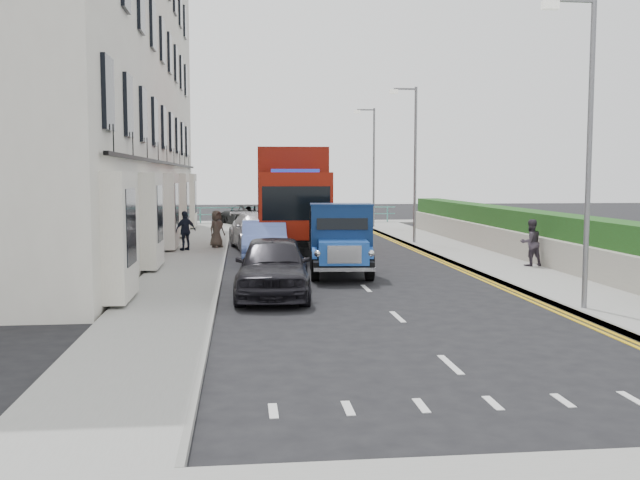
{
  "coord_description": "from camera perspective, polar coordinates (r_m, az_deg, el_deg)",
  "views": [
    {
      "loc": [
        -3.39,
        -17.17,
        3.1
      ],
      "look_at": [
        -1.33,
        1.51,
        1.4
      ],
      "focal_mm": 40.0,
      "sensor_mm": 36.0,
      "label": 1
    }
  ],
  "objects": [
    {
      "name": "ground",
      "position": [
        17.77,
        4.83,
        -4.9
      ],
      "size": [
        120.0,
        120.0,
        0.0
      ],
      "primitive_type": "plane",
      "color": "black",
      "rests_on": "ground"
    },
    {
      "name": "pavement_west",
      "position": [
        26.41,
        -10.17,
        -1.52
      ],
      "size": [
        2.4,
        38.0,
        0.12
      ],
      "primitive_type": "cube",
      "color": "gray",
      "rests_on": "ground"
    },
    {
      "name": "pavement_east",
      "position": [
        27.74,
        12.02,
        -1.24
      ],
      "size": [
        2.6,
        38.0,
        0.12
      ],
      "primitive_type": "cube",
      "color": "gray",
      "rests_on": "ground"
    },
    {
      "name": "promenade",
      "position": [
        46.39,
        -2.07,
        1.41
      ],
      "size": [
        30.0,
        2.5,
        0.12
      ],
      "primitive_type": "cube",
      "color": "gray",
      "rests_on": "ground"
    },
    {
      "name": "sea_plane",
      "position": [
        77.3,
        -3.76,
        2.86
      ],
      "size": [
        120.0,
        120.0,
        0.0
      ],
      "primitive_type": "plane",
      "color": "slate",
      "rests_on": "ground"
    },
    {
      "name": "terrace_west",
      "position": [
        31.04,
        -17.95,
        12.45
      ],
      "size": [
        6.31,
        30.2,
        14.25
      ],
      "color": "white",
      "rests_on": "ground"
    },
    {
      "name": "garden_east",
      "position": [
        28.32,
        15.72,
        0.52
      ],
      "size": [
        1.45,
        28.0,
        1.75
      ],
      "color": "#B2AD9E",
      "rests_on": "ground"
    },
    {
      "name": "seafront_railing",
      "position": [
        45.56,
        -2.0,
        2.0
      ],
      "size": [
        13.0,
        0.08,
        1.11
      ],
      "color": "#59B2A5",
      "rests_on": "ground"
    },
    {
      "name": "lamp_near",
      "position": [
        16.97,
        20.4,
        7.88
      ],
      "size": [
        1.23,
        0.18,
        7.0
      ],
      "color": "slate",
      "rests_on": "ground"
    },
    {
      "name": "lamp_mid",
      "position": [
        32.09,
        7.42,
        6.73
      ],
      "size": [
        1.23,
        0.18,
        7.0
      ],
      "color": "slate",
      "rests_on": "ground"
    },
    {
      "name": "lamp_far",
      "position": [
        41.87,
        4.16,
        6.39
      ],
      "size": [
        1.23,
        0.18,
        7.0
      ],
      "color": "slate",
      "rests_on": "ground"
    },
    {
      "name": "bedford_lorry",
      "position": [
        21.77,
        1.69,
        -0.31
      ],
      "size": [
        2.22,
        4.82,
        2.22
      ],
      "rotation": [
        0.0,
        0.0,
        -0.08
      ],
      "color": "black",
      "rests_on": "ground"
    },
    {
      "name": "red_lorry",
      "position": [
        29.79,
        -2.28,
        3.53
      ],
      "size": [
        2.98,
        8.15,
        4.22
      ],
      "rotation": [
        0.0,
        0.0,
        -0.03
      ],
      "color": "black",
      "rests_on": "ground"
    },
    {
      "name": "parked_car_front",
      "position": [
        18.33,
        -3.77,
        -2.1
      ],
      "size": [
        2.14,
        4.71,
        1.57
      ],
      "primitive_type": "imported",
      "rotation": [
        0.0,
        0.0,
        -0.06
      ],
      "color": "black",
      "rests_on": "ground"
    },
    {
      "name": "parked_car_mid",
      "position": [
        25.7,
        -4.49,
        -0.12
      ],
      "size": [
        1.63,
        4.51,
        1.48
      ],
      "primitive_type": "imported",
      "rotation": [
        0.0,
        0.0,
        -0.01
      ],
      "color": "#637ED5",
      "rests_on": "ground"
    },
    {
      "name": "parked_car_rear",
      "position": [
        30.13,
        -4.91,
        0.7
      ],
      "size": [
        2.83,
        5.5,
        1.53
      ],
      "primitive_type": "imported",
      "rotation": [
        0.0,
        0.0,
        0.14
      ],
      "color": "#B8B7BD",
      "rests_on": "ground"
    },
    {
      "name": "seafront_car_left",
      "position": [
        44.16,
        -5.92,
        1.99
      ],
      "size": [
        3.6,
        5.27,
        1.34
      ],
      "primitive_type": "imported",
      "rotation": [
        0.0,
        0.0,
        3.45
      ],
      "color": "black",
      "rests_on": "ground"
    },
    {
      "name": "seafront_car_right",
      "position": [
        44.55,
        0.53,
        2.06
      ],
      "size": [
        3.16,
        4.33,
        1.37
      ],
      "primitive_type": "imported",
      "rotation": [
        0.0,
        0.0,
        -0.43
      ],
      "color": "#AAABAF",
      "rests_on": "ground"
    },
    {
      "name": "pedestrian_east_far",
      "position": [
        24.53,
        16.5,
        -0.2
      ],
      "size": [
        0.85,
        0.72,
        1.55
      ],
      "primitive_type": "imported",
      "rotation": [
        0.0,
        0.0,
        3.34
      ],
      "color": "#38303A",
      "rests_on": "pavement_east"
    },
    {
      "name": "pedestrian_west_near",
      "position": [
        28.93,
        -10.71,
        0.74
      ],
      "size": [
        0.98,
        0.85,
        1.58
      ],
      "primitive_type": "imported",
      "rotation": [
        0.0,
        0.0,
        3.77
      ],
      "color": "black",
      "rests_on": "pavement_west"
    },
    {
      "name": "pedestrian_west_far",
      "position": [
        29.93,
        -8.27,
        0.88
      ],
      "size": [
        0.88,
        0.88,
        1.54
      ],
      "primitive_type": "imported",
      "rotation": [
        0.0,
        0.0,
        0.77
      ],
      "color": "#453A32",
      "rests_on": "pavement_west"
    }
  ]
}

